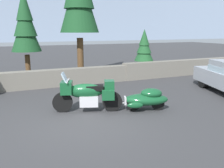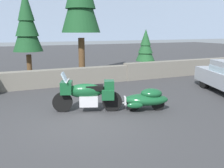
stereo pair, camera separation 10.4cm
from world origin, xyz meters
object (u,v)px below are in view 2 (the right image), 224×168
Objects in this scene: touring_motorcycle at (87,93)px; pine_tree_far_right at (145,47)px; pine_tree_secondary at (27,24)px; car_shaped_trailer at (146,99)px.

pine_tree_far_right is (5.31, 5.10, 1.10)m from touring_motorcycle.
pine_tree_secondary is (-1.14, 6.46, 2.39)m from touring_motorcycle.
car_shaped_trailer is at bearing -120.74° from pine_tree_far_right.
touring_motorcycle is 6.99m from pine_tree_secondary.
pine_tree_far_right reaches higher than touring_motorcycle.
touring_motorcycle is at bearing -79.96° from pine_tree_secondary.
pine_tree_far_right is (3.46, 5.81, 1.31)m from car_shaped_trailer.
pine_tree_far_right is (6.45, -1.36, -1.29)m from pine_tree_secondary.
pine_tree_far_right is at bearing 59.26° from car_shaped_trailer.
car_shaped_trailer is 8.20m from pine_tree_secondary.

